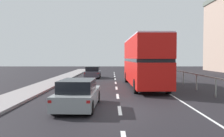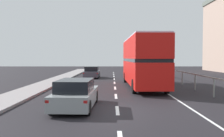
{
  "view_description": "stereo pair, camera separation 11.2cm",
  "coord_description": "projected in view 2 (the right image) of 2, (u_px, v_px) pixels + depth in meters",
  "views": [
    {
      "loc": [
        -0.36,
        -11.64,
        2.45
      ],
      "look_at": [
        -0.28,
        5.41,
        1.72
      ],
      "focal_mm": 39.87,
      "sensor_mm": 36.0,
      "label": 1
    },
    {
      "loc": [
        -0.25,
        -11.64,
        2.45
      ],
      "look_at": [
        -0.28,
        5.41,
        1.72
      ],
      "focal_mm": 39.87,
      "sensor_mm": 36.0,
      "label": 2
    }
  ],
  "objects": [
    {
      "name": "sedan_car_ahead",
      "position": [
        92.0,
        72.0,
        30.48
      ],
      "size": [
        1.84,
        4.02,
        1.42
      ],
      "rotation": [
        0.0,
        0.0,
        -0.01
      ],
      "color": "#434653",
      "rests_on": "ground"
    },
    {
      "name": "lane_paint_markings",
      "position": [
        142.0,
        88.0,
        20.51
      ],
      "size": [
        3.71,
        46.0,
        0.01
      ],
      "color": "silver",
      "rests_on": "ground"
    },
    {
      "name": "bridge_side_railing",
      "position": [
        189.0,
        75.0,
        20.67
      ],
      "size": [
        0.1,
        42.0,
        1.24
      ],
      "color": "gray",
      "rests_on": "ground"
    },
    {
      "name": "hatchback_car_near",
      "position": [
        76.0,
        94.0,
        12.14
      ],
      "size": [
        1.94,
        4.51,
        1.41
      ],
      "rotation": [
        0.0,
        0.0,
        -0.04
      ],
      "color": "gray",
      "rests_on": "ground"
    },
    {
      "name": "double_decker_bus_red",
      "position": [
        143.0,
        61.0,
        20.85
      ],
      "size": [
        2.74,
        10.9,
        4.13
      ],
      "rotation": [
        0.0,
        0.0,
        0.02
      ],
      "color": "red",
      "rests_on": "ground"
    },
    {
      "name": "ground_plane",
      "position": [
        118.0,
        111.0,
        11.73
      ],
      "size": [
        75.53,
        120.0,
        0.1
      ],
      "primitive_type": "cube",
      "color": "black"
    }
  ]
}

